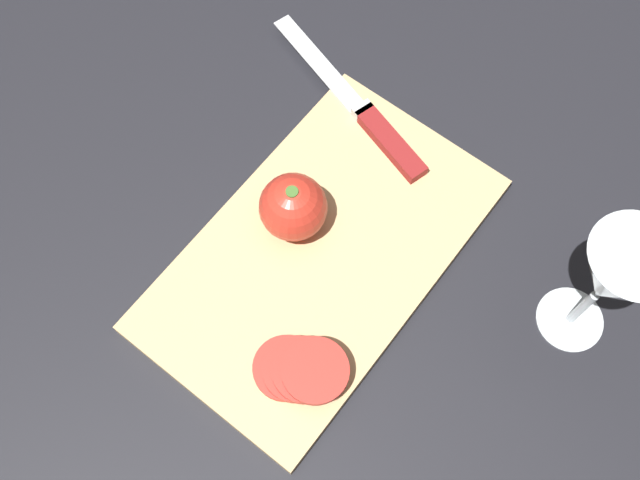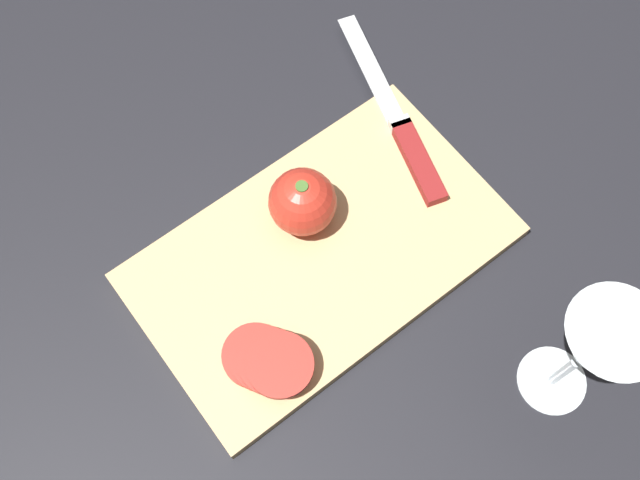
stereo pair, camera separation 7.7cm
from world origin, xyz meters
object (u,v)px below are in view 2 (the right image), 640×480
object	(u,v)px
tomato_slice_stack_near	(267,360)
knife	(409,143)
wine_glass	(593,349)
whole_tomato	(303,202)

from	to	relation	value
tomato_slice_stack_near	knife	bearing A→B (deg)	21.25
knife	tomato_slice_stack_near	size ratio (longest dim) A/B	2.81
wine_glass	whole_tomato	bearing A→B (deg)	107.87
whole_tomato	knife	world-z (taller)	whole_tomato
wine_glass	knife	distance (m)	0.32
wine_glass	knife	world-z (taller)	wine_glass
wine_glass	knife	bearing A→B (deg)	79.77
whole_tomato	tomato_slice_stack_near	world-z (taller)	whole_tomato
whole_tomato	tomato_slice_stack_near	bearing A→B (deg)	-139.18
whole_tomato	knife	distance (m)	0.15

